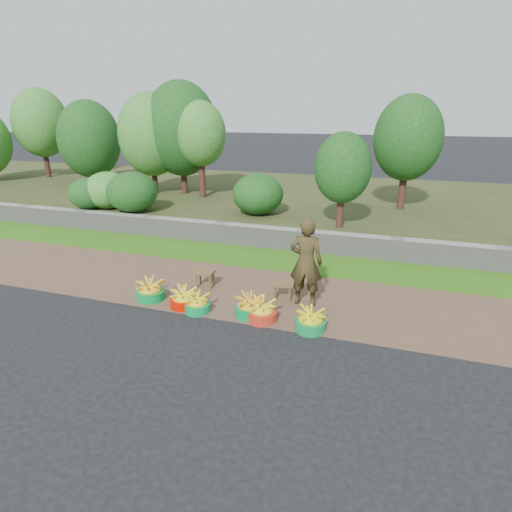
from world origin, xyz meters
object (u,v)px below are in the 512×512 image
(stool_left, at_px, (205,274))
(vendor_woman, at_px, (306,262))
(stool_right, at_px, (283,286))
(basin_b, at_px, (184,299))
(basin_e, at_px, (262,312))
(basin_d, at_px, (250,307))
(basin_c, at_px, (197,304))
(basin_a, at_px, (150,291))
(basin_f, at_px, (311,321))

(stool_left, bearing_deg, vendor_woman, -4.03)
(stool_right, bearing_deg, basin_b, -150.62)
(basin_e, bearing_deg, stool_left, 146.89)
(basin_d, distance_m, stool_right, 0.92)
(basin_e, bearing_deg, vendor_woman, 57.50)
(basin_e, bearing_deg, basin_d, 161.23)
(basin_d, xyz_separation_m, vendor_woman, (0.79, 0.76, 0.65))
(basin_c, bearing_deg, vendor_woman, 27.71)
(basin_a, height_order, basin_c, basin_a)
(basin_a, bearing_deg, basin_f, -3.61)
(basin_c, relative_size, basin_f, 0.92)
(stool_right, bearing_deg, basin_f, -53.35)
(basin_f, relative_size, vendor_woman, 0.31)
(basin_e, bearing_deg, basin_f, -4.84)
(basin_d, distance_m, basin_f, 1.10)
(basin_f, distance_m, vendor_woman, 1.17)
(basin_a, height_order, vendor_woman, vendor_woman)
(basin_e, bearing_deg, stool_right, 83.89)
(basin_d, xyz_separation_m, stool_right, (0.35, 0.84, 0.10))
(basin_a, distance_m, basin_c, 1.07)
(basin_a, height_order, basin_e, basin_a)
(basin_b, relative_size, basin_e, 0.98)
(basin_b, height_order, basin_d, basin_d)
(basin_a, bearing_deg, vendor_woman, 14.65)
(basin_b, bearing_deg, basin_d, 2.32)
(basin_c, relative_size, vendor_woman, 0.28)
(stool_left, bearing_deg, basin_c, -71.60)
(basin_b, xyz_separation_m, vendor_woman, (2.03, 0.81, 0.66))
(basin_d, relative_size, basin_f, 1.05)
(basin_f, bearing_deg, basin_e, 175.16)
(vendor_woman, bearing_deg, basin_d, 41.41)
(basin_f, bearing_deg, vendor_woman, 108.31)
(basin_d, distance_m, vendor_woman, 1.27)
(basin_b, xyz_separation_m, basin_c, (0.32, -0.09, -0.01))
(basin_e, relative_size, stool_right, 1.22)
(basin_c, height_order, basin_e, basin_e)
(basin_c, bearing_deg, basin_b, 164.64)
(basin_c, distance_m, basin_d, 0.94)
(basin_d, bearing_deg, basin_a, 178.89)
(vendor_woman, bearing_deg, basin_f, 105.59)
(basin_b, distance_m, stool_left, 0.97)
(basin_c, xyz_separation_m, basin_f, (2.02, -0.02, 0.01))
(basin_d, bearing_deg, stool_left, 144.53)
(stool_right, distance_m, vendor_woman, 0.71)
(basin_b, height_order, basin_f, same)
(basin_a, bearing_deg, basin_b, -6.82)
(basin_c, distance_m, stool_right, 1.61)
(basin_a, xyz_separation_m, basin_c, (1.06, -0.18, -0.02))
(basin_d, bearing_deg, basin_f, -8.11)
(stool_left, relative_size, vendor_woman, 0.24)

